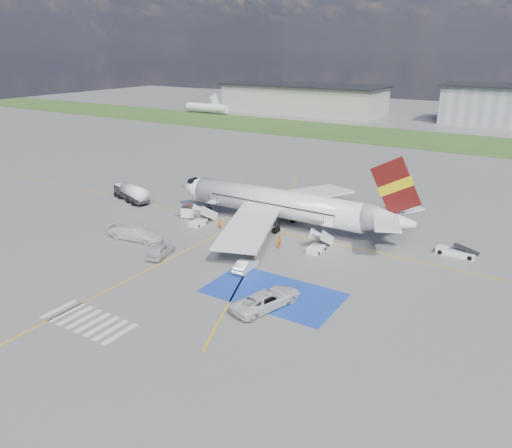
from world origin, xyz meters
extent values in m
plane|color=#60605E|center=(0.00, 0.00, 0.00)|extent=(400.00, 400.00, 0.00)
cube|color=#2D4C1E|center=(0.00, 95.00, 0.01)|extent=(400.00, 30.00, 0.01)
cube|color=gold|center=(0.00, 12.00, 0.01)|extent=(120.00, 0.20, 0.01)
cube|color=gold|center=(-5.00, -10.00, 0.01)|extent=(0.20, 60.00, 0.01)
cube|color=gold|center=(0.00, 12.00, 0.01)|extent=(20.71, 56.45, 0.01)
cube|color=#1B3CA2|center=(10.00, -4.00, 0.01)|extent=(14.00, 8.00, 0.01)
cube|color=silver|center=(-6.00, -18.00, 0.01)|extent=(0.60, 4.00, 0.01)
cube|color=silver|center=(-4.80, -18.00, 0.01)|extent=(0.60, 4.00, 0.01)
cube|color=silver|center=(-3.60, -18.00, 0.01)|extent=(0.60, 4.00, 0.01)
cube|color=silver|center=(-2.40, -18.00, 0.01)|extent=(0.60, 4.00, 0.01)
cube|color=silver|center=(-1.20, -18.00, 0.01)|extent=(0.60, 4.00, 0.01)
cube|color=silver|center=(0.00, -18.00, 0.01)|extent=(0.60, 4.00, 0.01)
cube|color=silver|center=(1.20, -18.00, 0.01)|extent=(0.60, 4.00, 0.01)
cube|color=silver|center=(2.40, -18.00, 0.01)|extent=(0.60, 4.00, 0.01)
cube|color=#A29B8B|center=(-55.00, 130.00, 5.00)|extent=(60.00, 22.00, 10.00)
cylinder|color=silver|center=(0.00, 14.00, 3.40)|extent=(26.00, 3.90, 3.90)
cone|color=silver|center=(-15.00, 14.00, 3.40)|extent=(4.00, 3.90, 3.90)
cube|color=black|center=(-14.40, 14.00, 4.45)|extent=(1.67, 1.90, 0.82)
cone|color=silver|center=(16.20, 14.00, 3.80)|extent=(6.50, 3.90, 3.90)
cube|color=silver|center=(1.00, 5.50, 2.80)|extent=(9.86, 15.95, 1.40)
cube|color=silver|center=(1.00, 22.50, 2.80)|extent=(9.86, 15.95, 1.40)
cylinder|color=#38383A|center=(0.00, 8.40, 1.40)|extent=(3.40, 2.10, 2.10)
cylinder|color=#38383A|center=(0.00, 19.60, 1.40)|extent=(3.40, 2.10, 2.10)
cube|color=#510F0D|center=(16.50, 14.00, 8.20)|extent=(6.62, 0.30, 7.45)
cube|color=yellow|center=(16.50, 14.00, 8.20)|extent=(4.36, 0.40, 3.08)
cube|color=silver|center=(16.80, 10.80, 4.50)|extent=(4.73, 5.95, 0.49)
cube|color=silver|center=(16.80, 17.20, 4.50)|extent=(4.73, 5.95, 0.49)
cube|color=black|center=(0.00, 12.04, 3.75)|extent=(19.50, 0.04, 0.18)
cube|color=black|center=(0.00, 15.96, 3.75)|extent=(19.50, 0.04, 0.18)
cube|color=silver|center=(-9.50, 9.85, 1.45)|extent=(1.40, 3.73, 2.32)
cube|color=silver|center=(-9.50, 11.75, 2.50)|extent=(1.40, 1.00, 0.12)
cylinder|color=black|center=(-10.20, 11.75, 3.05)|extent=(0.06, 0.06, 1.10)
cylinder|color=black|center=(-8.80, 11.75, 3.05)|extent=(0.06, 0.06, 1.10)
cube|color=silver|center=(-9.50, 8.25, 0.35)|extent=(1.60, 2.40, 0.70)
cube|color=silver|center=(9.00, 9.85, 1.45)|extent=(1.40, 3.73, 2.32)
cube|color=silver|center=(9.00, 11.75, 2.50)|extent=(1.40, 1.00, 0.12)
cylinder|color=black|center=(8.30, 11.75, 3.05)|extent=(0.06, 0.06, 1.10)
cylinder|color=black|center=(9.70, 11.75, 3.05)|extent=(0.06, 0.06, 1.10)
cube|color=silver|center=(9.00, 8.25, 0.35)|extent=(1.60, 2.40, 0.70)
cube|color=black|center=(-29.12, 12.65, 1.06)|extent=(2.68, 2.68, 2.12)
cylinder|color=silver|center=(-24.99, 11.30, 1.85)|extent=(6.63, 3.97, 2.12)
cube|color=black|center=(-24.99, 11.30, 0.79)|extent=(6.63, 3.97, 0.46)
cube|color=silver|center=(-12.66, 10.03, 0.88)|extent=(2.39, 1.91, 1.45)
cube|color=black|center=(-12.66, 10.03, 1.66)|extent=(2.25, 1.78, 0.12)
cube|color=silver|center=(23.96, 16.39, 0.38)|extent=(4.60, 1.54, 0.77)
cube|color=black|center=(25.11, 16.39, 1.05)|extent=(3.00, 1.15, 0.85)
imported|color=#B1B3B8|center=(-6.37, -3.04, 0.80)|extent=(3.02, 5.03, 1.60)
imported|color=#B8BAC0|center=(4.61, -0.91, 0.67)|extent=(1.73, 4.15, 1.33)
imported|color=silver|center=(10.95, -6.89, 1.11)|extent=(4.23, 6.43, 2.22)
imported|color=silver|center=(-12.95, -0.60, 1.18)|extent=(6.25, 3.10, 2.36)
imported|color=#E05A0B|center=(-5.84, 8.48, 0.77)|extent=(0.67, 0.62, 1.53)
imported|color=#DF540B|center=(-13.00, 10.63, 0.97)|extent=(0.95, 1.10, 1.95)
imported|color=orange|center=(4.53, 6.89, 0.83)|extent=(0.42, 0.98, 1.66)
camera|label=1|loc=(33.04, -44.14, 24.19)|focal=35.00mm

